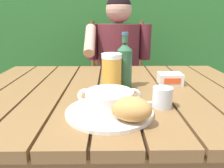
{
  "coord_description": "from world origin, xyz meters",
  "views": [
    {
      "loc": [
        -0.02,
        -0.91,
        1.04
      ],
      "look_at": [
        -0.01,
        -0.16,
        0.81
      ],
      "focal_mm": 34.9,
      "sensor_mm": 36.0,
      "label": 1
    }
  ],
  "objects": [
    {
      "name": "chair_near_diner",
      "position": [
        0.05,
        0.91,
        0.5
      ],
      "size": [
        0.47,
        0.48,
        1.02
      ],
      "color": "brown",
      "rests_on": "ground_plane"
    },
    {
      "name": "water_glass_small",
      "position": [
        0.16,
        -0.21,
        0.78
      ],
      "size": [
        0.07,
        0.07,
        0.07
      ],
      "color": "silver",
      "rests_on": "dining_table"
    },
    {
      "name": "serving_plate",
      "position": [
        -0.02,
        -0.26,
        0.75
      ],
      "size": [
        0.28,
        0.28,
        0.01
      ],
      "color": "white",
      "rests_on": "dining_table"
    },
    {
      "name": "beer_bottle",
      "position": [
        0.05,
        0.03,
        0.84
      ],
      "size": [
        0.07,
        0.07,
        0.24
      ],
      "color": "#2F5E3C",
      "rests_on": "dining_table"
    },
    {
      "name": "hedge_backdrop",
      "position": [
        -0.11,
        1.56,
        1.05
      ],
      "size": [
        3.55,
        0.94,
        2.63
      ],
      "color": "#30722F",
      "rests_on": "ground_plane"
    },
    {
      "name": "dining_table",
      "position": [
        0.0,
        0.0,
        0.65
      ],
      "size": [
        1.25,
        0.95,
        0.74
      ],
      "color": "brown",
      "rests_on": "ground_plane"
    },
    {
      "name": "soup_bowl",
      "position": [
        -0.02,
        -0.26,
        0.79
      ],
      "size": [
        0.2,
        0.15,
        0.07
      ],
      "color": "white",
      "rests_on": "serving_plate"
    },
    {
      "name": "person_eating",
      "position": [
        0.05,
        0.71,
        0.71
      ],
      "size": [
        0.48,
        0.47,
        1.21
      ],
      "color": "maroon",
      "rests_on": "ground_plane"
    },
    {
      "name": "bread_roll",
      "position": [
        0.04,
        -0.34,
        0.79
      ],
      "size": [
        0.14,
        0.13,
        0.07
      ],
      "color": "tan",
      "rests_on": "serving_plate"
    },
    {
      "name": "butter_tub",
      "position": [
        0.27,
        0.06,
        0.77
      ],
      "size": [
        0.11,
        0.08,
        0.05
      ],
      "color": "white",
      "rests_on": "dining_table"
    },
    {
      "name": "table_knife",
      "position": [
        0.11,
        -0.18,
        0.74
      ],
      "size": [
        0.17,
        0.03,
        0.01
      ],
      "color": "silver",
      "rests_on": "dining_table"
    },
    {
      "name": "beer_glass",
      "position": [
        -0.01,
        -0.03,
        0.82
      ],
      "size": [
        0.08,
        0.08,
        0.16
      ],
      "color": "gold",
      "rests_on": "dining_table"
    }
  ]
}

